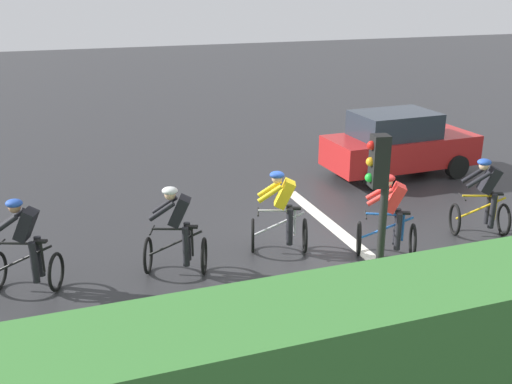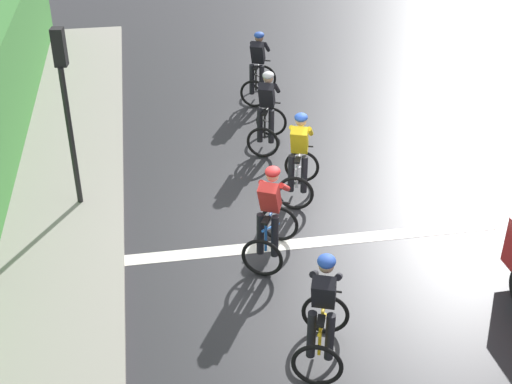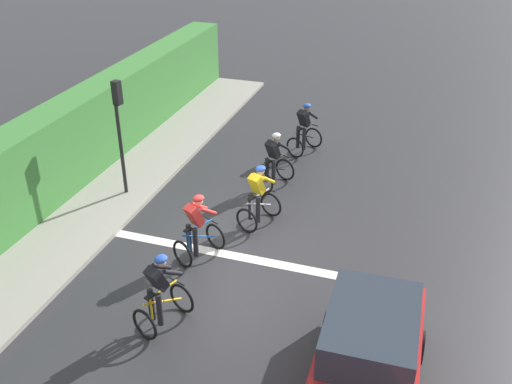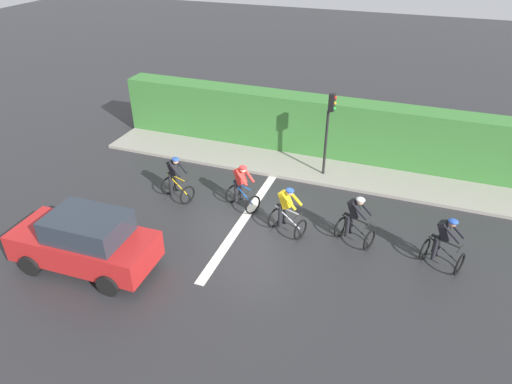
{
  "view_description": "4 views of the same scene",
  "coord_description": "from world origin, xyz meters",
  "px_view_note": "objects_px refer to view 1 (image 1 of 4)",
  "views": [
    {
      "loc": [
        -9.6,
        5.26,
        5.04
      ],
      "look_at": [
        0.73,
        1.58,
        1.15
      ],
      "focal_mm": 41.81,
      "sensor_mm": 36.0,
      "label": 1
    },
    {
      "loc": [
        -2.35,
        -9.88,
        6.88
      ],
      "look_at": [
        -0.71,
        -0.1,
        0.96
      ],
      "focal_mm": 49.44,
      "sensor_mm": 36.0,
      "label": 2
    },
    {
      "loc": [
        4.32,
        -11.08,
        8.15
      ],
      "look_at": [
        0.4,
        0.75,
        1.22
      ],
      "focal_mm": 41.08,
      "sensor_mm": 36.0,
      "label": 3
    },
    {
      "loc": [
        11.81,
        4.41,
        8.73
      ],
      "look_at": [
        -0.55,
        -0.12,
        0.73
      ],
      "focal_mm": 32.09,
      "sensor_mm": 36.0,
      "label": 4
    }
  ],
  "objects_px": {
    "cyclist_trailing": "(484,199)",
    "cyclist_second": "(177,233)",
    "traffic_light_near_crossing": "(378,223)",
    "car_red": "(399,144)",
    "cyclist_mid": "(281,214)",
    "cyclist_fourth": "(390,218)",
    "cyclist_lead": "(26,247)"
  },
  "relations": [
    {
      "from": "cyclist_trailing",
      "to": "cyclist_second",
      "type": "bearing_deg",
      "value": 86.26
    },
    {
      "from": "traffic_light_near_crossing",
      "to": "car_red",
      "type": "bearing_deg",
      "value": -34.59
    },
    {
      "from": "car_red",
      "to": "cyclist_second",
      "type": "bearing_deg",
      "value": 118.29
    },
    {
      "from": "cyclist_second",
      "to": "cyclist_mid",
      "type": "xyz_separation_m",
      "value": [
        0.22,
        -2.09,
        0.0
      ]
    },
    {
      "from": "cyclist_fourth",
      "to": "car_red",
      "type": "distance_m",
      "value": 5.32
    },
    {
      "from": "cyclist_lead",
      "to": "car_red",
      "type": "distance_m",
      "value": 10.11
    },
    {
      "from": "cyclist_mid",
      "to": "cyclist_trailing",
      "type": "relative_size",
      "value": 1.0
    },
    {
      "from": "cyclist_mid",
      "to": "traffic_light_near_crossing",
      "type": "height_order",
      "value": "traffic_light_near_crossing"
    },
    {
      "from": "cyclist_lead",
      "to": "cyclist_fourth",
      "type": "bearing_deg",
      "value": -97.99
    },
    {
      "from": "cyclist_trailing",
      "to": "traffic_light_near_crossing",
      "type": "height_order",
      "value": "traffic_light_near_crossing"
    },
    {
      "from": "cyclist_fourth",
      "to": "traffic_light_near_crossing",
      "type": "height_order",
      "value": "traffic_light_near_crossing"
    },
    {
      "from": "cyclist_second",
      "to": "cyclist_trailing",
      "type": "relative_size",
      "value": 1.0
    },
    {
      "from": "cyclist_second",
      "to": "cyclist_trailing",
      "type": "bearing_deg",
      "value": -93.74
    },
    {
      "from": "cyclist_second",
      "to": "traffic_light_near_crossing",
      "type": "height_order",
      "value": "traffic_light_near_crossing"
    },
    {
      "from": "cyclist_second",
      "to": "traffic_light_near_crossing",
      "type": "relative_size",
      "value": 0.5
    },
    {
      "from": "cyclist_lead",
      "to": "cyclist_mid",
      "type": "bearing_deg",
      "value": -90.4
    },
    {
      "from": "cyclist_second",
      "to": "cyclist_mid",
      "type": "bearing_deg",
      "value": -84.12
    },
    {
      "from": "cyclist_trailing",
      "to": "traffic_light_near_crossing",
      "type": "relative_size",
      "value": 0.5
    },
    {
      "from": "cyclist_mid",
      "to": "cyclist_fourth",
      "type": "height_order",
      "value": "same"
    },
    {
      "from": "cyclist_mid",
      "to": "cyclist_fourth",
      "type": "distance_m",
      "value": 2.06
    },
    {
      "from": "car_red",
      "to": "cyclist_trailing",
      "type": "bearing_deg",
      "value": 171.9
    },
    {
      "from": "cyclist_lead",
      "to": "cyclist_fourth",
      "type": "xyz_separation_m",
      "value": [
        -0.91,
        -6.51,
        0.0
      ]
    },
    {
      "from": "cyclist_mid",
      "to": "cyclist_trailing",
      "type": "bearing_deg",
      "value": -98.43
    },
    {
      "from": "cyclist_second",
      "to": "traffic_light_near_crossing",
      "type": "bearing_deg",
      "value": -155.24
    },
    {
      "from": "cyclist_mid",
      "to": "cyclist_trailing",
      "type": "height_order",
      "value": "same"
    },
    {
      "from": "cyclist_lead",
      "to": "cyclist_second",
      "type": "xyz_separation_m",
      "value": [
        -0.25,
        -2.55,
        0.0
      ]
    },
    {
      "from": "cyclist_second",
      "to": "cyclist_trailing",
      "type": "distance_m",
      "value": 6.36
    },
    {
      "from": "cyclist_fourth",
      "to": "cyclist_trailing",
      "type": "xyz_separation_m",
      "value": [
        0.25,
        -2.39,
        0.0
      ]
    },
    {
      "from": "cyclist_second",
      "to": "car_red",
      "type": "distance_m",
      "value": 7.88
    },
    {
      "from": "cyclist_lead",
      "to": "car_red",
      "type": "height_order",
      "value": "car_red"
    },
    {
      "from": "cyclist_mid",
      "to": "car_red",
      "type": "distance_m",
      "value": 5.99
    },
    {
      "from": "cyclist_lead",
      "to": "cyclist_fourth",
      "type": "distance_m",
      "value": 6.57
    }
  ]
}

